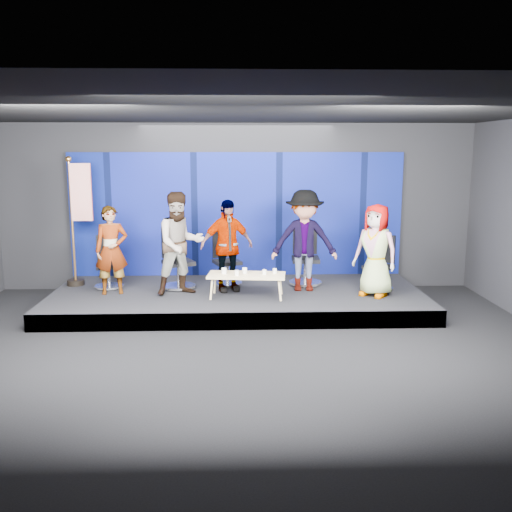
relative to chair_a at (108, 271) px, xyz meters
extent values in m
plane|color=black|center=(2.51, -2.87, -0.63)|extent=(10.00, 10.00, 0.00)
cube|color=black|center=(2.51, 1.13, 1.12)|extent=(10.00, 0.02, 3.50)
cube|color=black|center=(2.51, -6.87, 1.12)|extent=(10.00, 0.02, 3.50)
cube|color=black|center=(2.51, -2.87, 2.87)|extent=(10.00, 8.00, 0.02)
cube|color=black|center=(2.51, -0.37, -0.48)|extent=(7.00, 3.00, 0.30)
cube|color=#06114F|center=(2.51, 1.08, 0.97)|extent=(7.00, 0.08, 2.60)
cylinder|color=silver|center=(0.01, -0.05, -0.31)|extent=(0.68, 0.68, 0.06)
cylinder|color=silver|center=(0.01, -0.05, -0.09)|extent=(0.07, 0.07, 0.38)
cube|color=black|center=(0.01, -0.05, 0.10)|extent=(0.55, 0.55, 0.07)
cube|color=black|center=(-0.04, 0.17, 0.42)|extent=(0.42, 0.14, 0.52)
imported|color=black|center=(0.18, -0.47, 0.49)|extent=(0.67, 0.52, 1.64)
cylinder|color=silver|center=(1.38, -0.12, -0.30)|extent=(0.87, 0.87, 0.07)
cylinder|color=silver|center=(1.38, -0.12, -0.05)|extent=(0.08, 0.08, 0.44)
cube|color=black|center=(1.38, -0.12, 0.17)|extent=(0.70, 0.70, 0.08)
cube|color=black|center=(1.27, 0.12, 0.54)|extent=(0.47, 0.25, 0.61)
imported|color=black|center=(1.46, -0.57, 0.62)|extent=(1.14, 1.03, 1.90)
cylinder|color=silver|center=(2.31, 0.12, -0.30)|extent=(0.77, 0.77, 0.06)
cylinder|color=silver|center=(2.31, 0.12, -0.07)|extent=(0.07, 0.07, 0.40)
cube|color=black|center=(2.31, 0.12, 0.13)|extent=(0.62, 0.62, 0.07)
cube|color=black|center=(2.23, 0.34, 0.46)|extent=(0.44, 0.19, 0.56)
imported|color=black|center=(2.31, -0.33, 0.54)|extent=(1.10, 0.74, 1.74)
cylinder|color=silver|center=(3.87, 0.10, -0.30)|extent=(0.70, 0.70, 0.07)
cylinder|color=silver|center=(3.87, 0.10, -0.04)|extent=(0.08, 0.08, 0.44)
cube|color=black|center=(3.87, 0.10, 0.18)|extent=(0.56, 0.56, 0.08)
cube|color=black|center=(3.88, 0.36, 0.54)|extent=(0.49, 0.08, 0.61)
imported|color=black|center=(3.78, -0.34, 0.63)|extent=(1.27, 0.77, 1.92)
cylinder|color=silver|center=(5.20, -0.39, -0.30)|extent=(0.83, 0.83, 0.06)
cylinder|color=silver|center=(5.20, -0.39, -0.08)|extent=(0.07, 0.07, 0.39)
cube|color=black|center=(5.20, -0.39, 0.12)|extent=(0.66, 0.66, 0.07)
cube|color=black|center=(5.35, -0.21, 0.44)|extent=(0.36, 0.31, 0.54)
imported|color=black|center=(5.03, -0.81, 0.51)|extent=(0.98, 0.94, 1.69)
cube|color=tan|center=(2.68, -0.84, 0.07)|extent=(1.45, 0.74, 0.04)
cylinder|color=tan|center=(2.04, -1.00, -0.14)|extent=(0.04, 0.04, 0.39)
cylinder|color=tan|center=(2.09, -0.54, -0.14)|extent=(0.04, 0.04, 0.39)
cylinder|color=tan|center=(3.26, -1.13, -0.14)|extent=(0.04, 0.04, 0.39)
cylinder|color=tan|center=(3.31, -0.67, -0.14)|extent=(0.04, 0.04, 0.39)
cylinder|color=silver|center=(2.27, -0.79, 0.15)|extent=(0.09, 0.09, 0.11)
cylinder|color=silver|center=(2.50, -0.95, 0.14)|extent=(0.08, 0.08, 0.09)
cylinder|color=silver|center=(2.64, -0.76, 0.15)|extent=(0.09, 0.09, 0.10)
cylinder|color=silver|center=(3.00, -0.89, 0.14)|extent=(0.07, 0.07, 0.09)
cylinder|color=silver|center=(3.19, -0.79, 0.14)|extent=(0.08, 0.08, 0.09)
cylinder|color=black|center=(-0.71, 0.22, -0.28)|extent=(0.34, 0.34, 0.11)
cylinder|color=#CB8941|center=(-0.71, 0.22, 0.93)|extent=(0.05, 0.05, 2.32)
sphere|color=#CB8941|center=(-0.71, 0.22, 2.14)|extent=(0.12, 0.12, 0.12)
cube|color=#AA1713|center=(-0.50, 0.20, 1.51)|extent=(0.40, 0.07, 1.11)
camera|label=1|loc=(2.49, -10.94, 2.32)|focal=40.00mm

